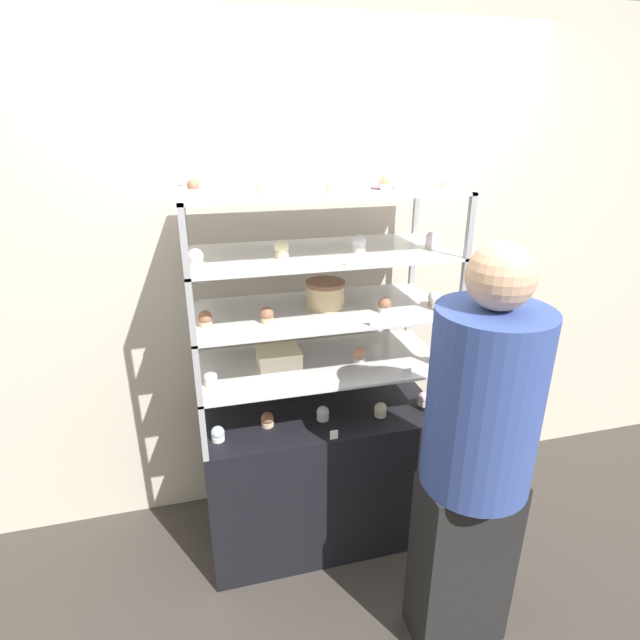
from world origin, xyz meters
TOP-DOWN VIEW (x-y plane):
  - ground_plane at (0.00, 0.00)m, footprint 20.00×20.00m
  - back_wall at (0.00, 0.41)m, footprint 8.00×0.05m
  - display_base at (0.00, 0.00)m, footprint 1.13×0.53m
  - display_riser_lower at (0.00, 0.00)m, footprint 1.13×0.53m
  - display_riser_middle at (0.00, 0.00)m, footprint 1.13×0.53m
  - display_riser_upper at (0.00, 0.00)m, footprint 1.13×0.53m
  - display_riser_top at (0.00, 0.00)m, footprint 1.13×0.53m
  - layer_cake_centerpiece at (0.03, 0.02)m, footprint 0.18×0.18m
  - sheet_cake_frosted at (-0.19, 0.02)m, footprint 0.19×0.17m
  - cupcake_0 at (-0.49, -0.13)m, footprint 0.06×0.06m
  - cupcake_1 at (-0.27, -0.07)m, footprint 0.06×0.06m
  - cupcake_2 at (-0.01, -0.08)m, footprint 0.06×0.06m
  - cupcake_3 at (0.27, -0.12)m, footprint 0.06×0.06m
  - cupcake_4 at (0.51, -0.08)m, footprint 0.06×0.06m
  - price_tag_0 at (-0.00, -0.25)m, footprint 0.04×0.00m
  - cupcake_5 at (-0.50, -0.10)m, footprint 0.06×0.06m
  - cupcake_6 at (0.18, -0.05)m, footprint 0.06×0.06m
  - cupcake_7 at (0.52, -0.14)m, footprint 0.06×0.06m
  - price_tag_1 at (0.33, -0.25)m, footprint 0.04×0.00m
  - cupcake_8 at (-0.50, -0.08)m, footprint 0.06×0.06m
  - cupcake_9 at (-0.25, -0.10)m, footprint 0.06×0.06m
  - cupcake_10 at (0.27, -0.10)m, footprint 0.06×0.06m
  - cupcake_11 at (0.51, -0.09)m, footprint 0.06×0.06m
  - price_tag_2 at (0.17, -0.25)m, footprint 0.04×0.00m
  - cupcake_12 at (-0.52, -0.12)m, footprint 0.06×0.06m
  - cupcake_13 at (-0.18, -0.06)m, footprint 0.06×0.06m
  - cupcake_14 at (0.16, -0.04)m, footprint 0.06×0.06m
  - cupcake_15 at (0.49, -0.06)m, footprint 0.06×0.06m
  - price_tag_3 at (0.06, -0.25)m, footprint 0.04×0.00m
  - cupcake_16 at (-0.50, -0.06)m, footprint 0.05×0.05m
  - cupcake_17 at (-0.25, -0.06)m, footprint 0.05×0.05m
  - cupcake_18 at (0.01, -0.13)m, footprint 0.05×0.05m
  - cupcake_19 at (0.25, -0.09)m, footprint 0.05×0.05m
  - cupcake_20 at (0.51, -0.11)m, footprint 0.05×0.05m
  - price_tag_4 at (0.11, -0.25)m, footprint 0.04×0.00m
  - donut_glazed at (0.26, -0.03)m, footprint 0.12×0.12m
  - customer_figure at (0.41, -0.69)m, footprint 0.40×0.40m

SIDE VIEW (x-z plane):
  - ground_plane at x=0.00m, z-range 0.00..0.00m
  - display_base at x=0.00m, z-range 0.00..0.74m
  - price_tag_0 at x=0.00m, z-range 0.74..0.78m
  - cupcake_0 at x=-0.49m, z-range 0.74..0.81m
  - cupcake_1 at x=-0.27m, z-range 0.74..0.81m
  - cupcake_2 at x=-0.01m, z-range 0.74..0.81m
  - cupcake_3 at x=0.27m, z-range 0.74..0.81m
  - cupcake_4 at x=0.51m, z-range 0.74..0.81m
  - customer_figure at x=0.41m, z-range 0.06..1.76m
  - display_riser_lower at x=0.00m, z-range 0.85..1.12m
  - price_tag_1 at x=0.33m, z-range 1.00..1.04m
  - cupcake_5 at x=-0.50m, z-range 1.00..1.07m
  - cupcake_6 at x=0.18m, z-range 1.00..1.07m
  - cupcake_7 at x=0.52m, z-range 1.00..1.07m
  - sheet_cake_frosted at x=-0.19m, z-range 1.00..1.08m
  - display_riser_middle at x=0.00m, z-range 1.12..1.38m
  - price_tag_2 at x=0.17m, z-range 1.26..1.31m
  - cupcake_8 at x=-0.50m, z-range 1.26..1.33m
  - cupcake_9 at x=-0.25m, z-range 1.26..1.33m
  - cupcake_10 at x=0.27m, z-range 1.26..1.33m
  - cupcake_11 at x=0.51m, z-range 1.26..1.33m
  - back_wall at x=0.00m, z-range 0.00..2.60m
  - layer_cake_centerpiece at x=0.03m, z-range 1.26..1.38m
  - display_riser_upper at x=0.00m, z-range 1.38..1.64m
  - price_tag_3 at x=0.06m, z-range 1.52..1.57m
  - cupcake_12 at x=-0.52m, z-range 1.52..1.60m
  - cupcake_13 at x=-0.18m, z-range 1.52..1.60m
  - cupcake_14 at x=0.16m, z-range 1.52..1.60m
  - cupcake_15 at x=0.49m, z-range 1.52..1.60m
  - display_riser_top at x=0.00m, z-range 1.64..1.90m
  - donut_glazed at x=0.26m, z-range 1.79..1.82m
  - price_tag_4 at x=0.11m, z-range 1.79..1.83m
  - cupcake_16 at x=-0.50m, z-range 1.78..1.84m
  - cupcake_17 at x=-0.25m, z-range 1.78..1.84m
  - cupcake_18 at x=0.01m, z-range 1.78..1.84m
  - cupcake_19 at x=0.25m, z-range 1.78..1.84m
  - cupcake_20 at x=0.51m, z-range 1.78..1.84m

